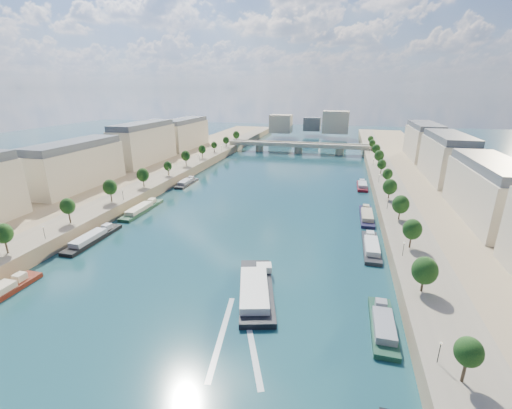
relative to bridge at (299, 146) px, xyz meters
The scene contains 17 objects.
ground 124.62m from the bridge, 90.00° to the right, with size 700.00×700.00×0.00m, color #0C2838.
quay_left 143.86m from the bridge, 120.04° to the right, with size 44.00×520.00×5.00m, color #9E8460.
quay_right 143.86m from the bridge, 59.96° to the right, with size 44.00×520.00×5.00m, color #9E8460.
pave_left 136.94m from the bridge, 114.60° to the right, with size 14.00×520.00×0.10m, color gray.
pave_right 136.94m from the bridge, 65.40° to the right, with size 14.00×520.00×0.10m, color gray.
trees_left 134.40m from the bridge, 114.18° to the right, with size 4.80×268.80×8.26m.
trees_right 127.15m from the bridge, 64.35° to the right, with size 4.80×268.80×8.26m.
lamps_left 144.42m from the bridge, 111.32° to the right, with size 0.36×200.36×4.28m.
lamps_right 130.57m from the bridge, 66.29° to the right, with size 0.36×200.36×4.28m.
buildings_left 141.47m from the bridge, 127.07° to the right, with size 16.00×226.00×23.20m.
buildings_right 141.47m from the bridge, 52.93° to the right, with size 16.00×226.00×23.20m.
skyline 95.54m from the bridge, 88.08° to the left, with size 79.00×42.00×22.00m.
bridge is the anchor object (origin of this frame).
tour_barge 200.21m from the bridge, 85.48° to the right, with size 15.51×29.76×3.88m.
wake 216.76m from the bridge, 85.83° to the right, with size 14.43×25.89×0.04m.
moored_barges_left 189.06m from the bridge, 103.93° to the right, with size 5.00×158.57×3.60m.
moored_barges_right 178.01m from the bridge, 75.19° to the right, with size 5.00×170.65×3.60m.
Camera 1 is at (34.11, -47.23, 49.12)m, focal length 24.00 mm.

